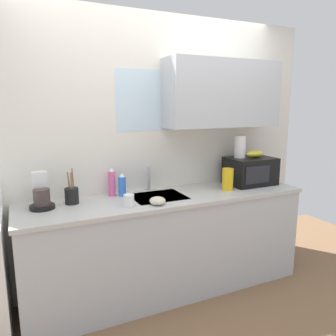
% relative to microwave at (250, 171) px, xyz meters
% --- Properties ---
extents(kitchen_wall_assembly, '(3.31, 0.42, 2.50)m').
position_rel_microwave_xyz_m(kitchen_wall_assembly, '(-0.80, 0.26, 0.33)').
color(kitchen_wall_assembly, silver).
rests_on(kitchen_wall_assembly, ground).
extents(counter_unit, '(2.54, 0.63, 0.90)m').
position_rel_microwave_xyz_m(counter_unit, '(-0.94, -0.05, -0.58)').
color(counter_unit, '#B2B7BC').
rests_on(counter_unit, ground).
extents(sink_faucet, '(0.03, 0.03, 0.22)m').
position_rel_microwave_xyz_m(sink_faucet, '(-1.02, 0.19, -0.02)').
color(sink_faucet, '#B2B5BA').
rests_on(sink_faucet, counter_unit).
extents(microwave, '(0.46, 0.35, 0.27)m').
position_rel_microwave_xyz_m(microwave, '(0.00, 0.00, 0.00)').
color(microwave, black).
rests_on(microwave, counter_unit).
extents(banana_bunch, '(0.20, 0.11, 0.07)m').
position_rel_microwave_xyz_m(banana_bunch, '(0.05, 0.00, 0.17)').
color(banana_bunch, gold).
rests_on(banana_bunch, microwave).
extents(paper_towel_roll, '(0.11, 0.11, 0.22)m').
position_rel_microwave_xyz_m(paper_towel_roll, '(-0.10, 0.05, 0.24)').
color(paper_towel_roll, white).
rests_on(paper_towel_roll, microwave).
extents(coffee_maker, '(0.19, 0.21, 0.28)m').
position_rel_microwave_xyz_m(coffee_maker, '(-1.97, 0.06, -0.03)').
color(coffee_maker, black).
rests_on(coffee_maker, counter_unit).
extents(dish_soap_bottle_blue, '(0.07, 0.07, 0.21)m').
position_rel_microwave_xyz_m(dish_soap_bottle_blue, '(-1.30, 0.12, -0.04)').
color(dish_soap_bottle_blue, blue).
rests_on(dish_soap_bottle_blue, counter_unit).
extents(dish_soap_bottle_pink, '(0.06, 0.06, 0.25)m').
position_rel_microwave_xyz_m(dish_soap_bottle_pink, '(-1.38, 0.16, -0.01)').
color(dish_soap_bottle_pink, '#E55999').
rests_on(dish_soap_bottle_pink, counter_unit).
extents(cereal_canister, '(0.10, 0.10, 0.20)m').
position_rel_microwave_xyz_m(cereal_canister, '(-0.34, -0.10, -0.03)').
color(cereal_canister, gold).
rests_on(cereal_canister, counter_unit).
extents(mug_white, '(0.08, 0.08, 0.09)m').
position_rel_microwave_xyz_m(mug_white, '(-1.34, -0.19, -0.09)').
color(mug_white, white).
rests_on(mug_white, counter_unit).
extents(utensil_crock, '(0.11, 0.11, 0.29)m').
position_rel_microwave_xyz_m(utensil_crock, '(-1.74, 0.07, -0.06)').
color(utensil_crock, black).
rests_on(utensil_crock, counter_unit).
extents(small_bowl, '(0.13, 0.13, 0.06)m').
position_rel_microwave_xyz_m(small_bowl, '(-1.12, -0.25, -0.10)').
color(small_bowl, beige).
rests_on(small_bowl, counter_unit).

